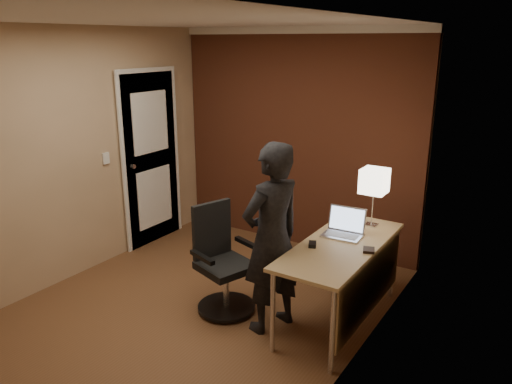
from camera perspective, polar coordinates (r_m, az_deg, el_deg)
room at (r=5.54m, az=0.09°, el=6.71°), size 4.00×4.00×4.00m
desk at (r=4.26m, az=10.53°, el=-7.62°), size 0.60×1.50×0.73m
desk_lamp at (r=4.56m, az=13.36°, el=1.15°), size 0.22×0.22×0.54m
laptop at (r=4.42m, az=10.08°, el=-4.02°), size 0.35×0.28×0.23m
mouse at (r=4.15m, az=6.46°, el=-5.96°), size 0.09×0.12×0.03m
wallet at (r=4.13m, az=12.77°, el=-6.49°), size 0.12×0.13×0.02m
office_chair at (r=4.52m, az=-3.94°, el=-8.38°), size 0.55×0.60×0.96m
person at (r=4.08m, az=1.81°, el=-5.36°), size 0.55×0.68×1.61m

